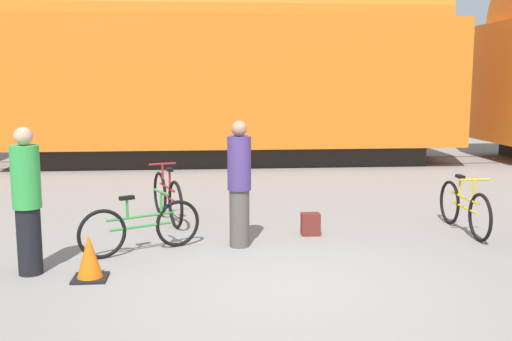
{
  "coord_description": "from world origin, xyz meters",
  "views": [
    {
      "loc": [
        -0.84,
        -6.51,
        2.35
      ],
      "look_at": [
        -0.12,
        1.68,
        1.1
      ],
      "focal_mm": 42.0,
      "sensor_mm": 36.0,
      "label": 1
    }
  ],
  "objects": [
    {
      "name": "ground_plane",
      "position": [
        0.0,
        0.0,
        0.0
      ],
      "size": [
        80.0,
        80.0,
        0.0
      ],
      "primitive_type": "plane",
      "color": "gray"
    },
    {
      "name": "freight_train",
      "position": [
        0.0,
        10.43,
        2.86
      ],
      "size": [
        39.92,
        3.15,
        5.48
      ],
      "color": "black",
      "rests_on": "ground_plane"
    },
    {
      "name": "bicycle_green",
      "position": [
        -1.71,
        1.56,
        0.36
      ],
      "size": [
        1.59,
        0.86,
        0.83
      ],
      "color": "black",
      "rests_on": "ground_plane"
    },
    {
      "name": "bicycle_yellow",
      "position": [
        3.17,
        2.24,
        0.38
      ],
      "size": [
        0.46,
        1.81,
        0.89
      ],
      "color": "black",
      "rests_on": "ground_plane"
    },
    {
      "name": "person_in_green",
      "position": [
        -2.96,
        0.75,
        0.91
      ],
      "size": [
        0.34,
        0.34,
        1.8
      ],
      "rotation": [
        0.0,
        0.0,
        5.02
      ],
      "color": "black",
      "rests_on": "ground_plane"
    },
    {
      "name": "bicycle_maroon",
      "position": [
        -1.46,
        3.37,
        0.4
      ],
      "size": [
        0.61,
        1.69,
        0.95
      ],
      "color": "black",
      "rests_on": "ground_plane"
    },
    {
      "name": "traffic_cone",
      "position": [
        -2.21,
        0.48,
        0.25
      ],
      "size": [
        0.4,
        0.4,
        0.55
      ],
      "color": "black",
      "rests_on": "ground_plane"
    },
    {
      "name": "backpack",
      "position": [
        0.77,
        2.27,
        0.17
      ],
      "size": [
        0.28,
        0.2,
        0.34
      ],
      "color": "maroon",
      "rests_on": "ground_plane"
    },
    {
      "name": "rail_near",
      "position": [
        0.0,
        9.71,
        0.01
      ],
      "size": [
        51.92,
        0.07,
        0.01
      ],
      "primitive_type": "cube",
      "color": "#4C4238",
      "rests_on": "ground_plane"
    },
    {
      "name": "rail_far",
      "position": [
        0.0,
        11.15,
        0.01
      ],
      "size": [
        51.92,
        0.07,
        0.01
      ],
      "primitive_type": "cube",
      "color": "#4C4238",
      "rests_on": "ground_plane"
    },
    {
      "name": "person_in_purple",
      "position": [
        -0.35,
        1.75,
        0.91
      ],
      "size": [
        0.33,
        0.33,
        1.79
      ],
      "rotation": [
        0.0,
        0.0,
        3.57
      ],
      "color": "#514C47",
      "rests_on": "ground_plane"
    }
  ]
}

